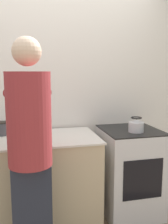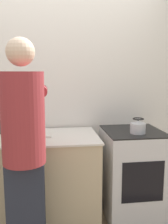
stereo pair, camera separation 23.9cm
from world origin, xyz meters
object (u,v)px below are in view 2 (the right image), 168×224
cutting_board (32,135)px  canister_jar (6,127)px  person (24,145)px  oven (132,173)px  kettle (138,127)px  knife (32,134)px

cutting_board → canister_jar: (-0.27, 0.17, 0.06)m
person → cutting_board: 0.56m
oven → kettle: (0.01, -0.11, 0.53)m
cutting_board → canister_jar: 0.33m
person → canister_jar: (-0.26, 0.72, -0.00)m
oven → person: 1.28m
kettle → knife: bearing=171.0°
person → canister_jar: 0.77m
cutting_board → knife: knife is taller
kettle → canister_jar: 1.35m
oven → kettle: 0.54m
oven → kettle: bearing=-86.8°
cutting_board → oven: bearing=-1.7°
knife → canister_jar: bearing=153.1°
canister_jar → kettle: bearing=-13.3°
person → kettle: (1.06, 0.41, 0.02)m
cutting_board → knife: 0.03m
knife → kettle: 1.06m
canister_jar → person: bearing=-70.4°
person → cutting_board: person is taller
cutting_board → kettle: kettle is taller
oven → kettle: kettle is taller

